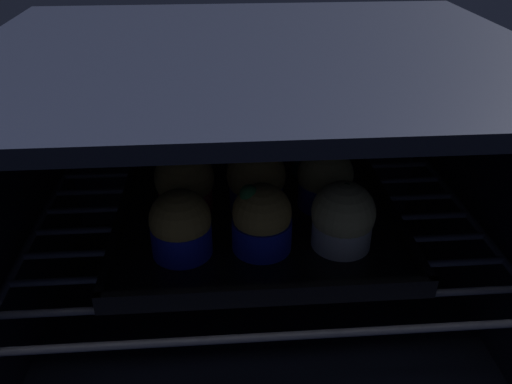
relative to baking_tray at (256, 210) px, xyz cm
name	(u,v)px	position (x,y,z in cm)	size (l,w,h in cm)	color
oven_cavity	(254,183)	(0.00, 2.90, 2.32)	(59.00, 47.00, 37.00)	black
oven_rack	(257,223)	(0.00, -1.34, -1.08)	(54.80, 42.00, 0.80)	#444756
baking_tray	(256,210)	(0.00, 0.00, 0.00)	(33.51, 33.51, 2.20)	black
muffin_row0_col0	(181,226)	(-8.65, -8.73, 3.92)	(6.62, 6.62, 7.49)	#1928B7
muffin_row0_col1	(262,220)	(0.01, -8.50, 4.08)	(6.54, 6.54, 7.99)	#1928B7
muffin_row0_col2	(343,218)	(8.78, -8.62, 4.03)	(6.97, 6.97, 7.64)	silver
muffin_row1_col0	(185,183)	(-8.59, -0.06, 4.25)	(7.18, 7.18, 8.07)	red
muffin_row1_col1	(254,181)	(-0.24, -0.19, 4.31)	(7.17, 7.17, 8.18)	#1928B7
muffin_row1_col2	(325,180)	(8.44, -0.11, 4.04)	(6.83, 6.83, 7.68)	#1928B7
muffin_row2_col0	(187,152)	(-8.60, 8.41, 4.37)	(7.04, 7.04, 8.22)	#1928B7
muffin_row2_col1	(253,148)	(0.25, 8.82, 4.48)	(6.97, 6.97, 8.66)	#7A238C
muffin_row2_col2	(315,150)	(8.87, 8.84, 3.85)	(6.54, 6.54, 7.34)	#0C8C84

